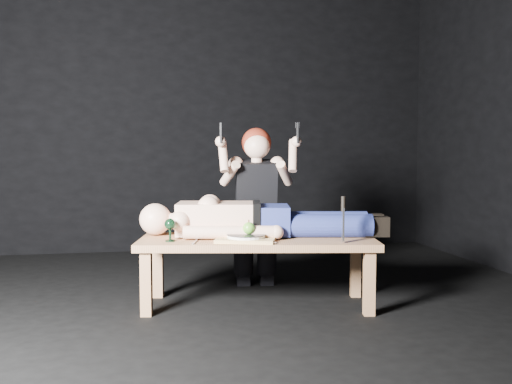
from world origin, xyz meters
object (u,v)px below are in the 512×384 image
(kneeling_woman, at_px, (255,205))
(table, at_px, (257,272))
(serving_tray, at_px, (246,239))
(carving_knife, at_px, (343,220))
(goblet, at_px, (170,230))
(lying_man, at_px, (264,215))

(kneeling_woman, bearing_deg, table, -93.37)
(table, distance_m, serving_tray, 0.28)
(table, distance_m, carving_knife, 0.68)
(carving_knife, bearing_deg, kneeling_woman, 124.97)
(kneeling_woman, xyz_separation_m, carving_knife, (0.39, -0.85, -0.02))
(goblet, xyz_separation_m, carving_knife, (1.05, -0.26, 0.07))
(lying_man, xyz_separation_m, goblet, (-0.64, -0.15, -0.06))
(serving_tray, bearing_deg, kneeling_woman, 74.26)
(lying_man, relative_size, serving_tray, 4.36)
(lying_man, xyz_separation_m, carving_knife, (0.41, -0.41, 0.01))
(table, bearing_deg, kneeling_woman, 90.80)
(kneeling_woman, height_order, serving_tray, kneeling_woman)
(goblet, bearing_deg, lying_man, 12.92)
(lying_man, bearing_deg, goblet, -156.72)
(serving_tray, distance_m, goblet, 0.48)
(kneeling_woman, relative_size, goblet, 8.38)
(serving_tray, xyz_separation_m, carving_knife, (0.58, -0.18, 0.13))
(table, xyz_separation_m, serving_tray, (-0.09, -0.11, 0.24))
(table, bearing_deg, serving_tray, -120.35)
(kneeling_woman, distance_m, carving_knife, 0.94)
(table, bearing_deg, lying_man, 68.59)
(lying_man, distance_m, serving_tray, 0.30)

